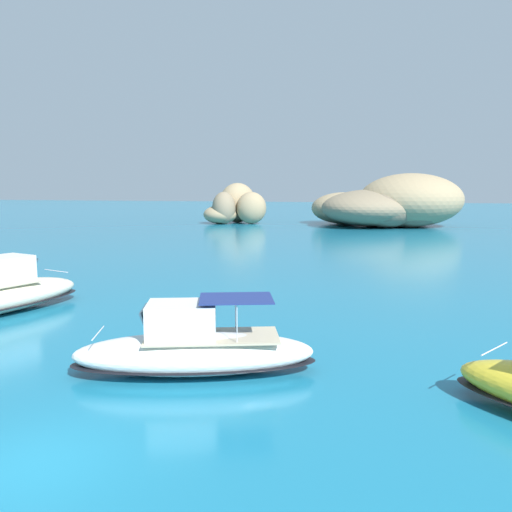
% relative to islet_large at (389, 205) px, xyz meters
% --- Properties ---
extents(ground_plane, '(400.00, 400.00, 0.00)m').
position_rel_islet_large_xyz_m(ground_plane, '(-6.70, -72.89, -3.12)').
color(ground_plane, '#197093').
extents(islet_large, '(27.37, 23.33, 7.91)m').
position_rel_islet_large_xyz_m(islet_large, '(0.00, 0.00, 0.00)').
color(islet_large, '#84755B').
rests_on(islet_large, ground).
extents(islet_small, '(11.15, 11.46, 6.56)m').
position_rel_islet_large_xyz_m(islet_small, '(-24.36, 0.60, -0.44)').
color(islet_small, '#9E8966').
rests_on(islet_small, ground).
extents(motorboat_white, '(8.04, 4.62, 2.42)m').
position_rel_islet_large_xyz_m(motorboat_white, '(-5.39, -66.83, -2.35)').
color(motorboat_white, white).
rests_on(motorboat_white, ground).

